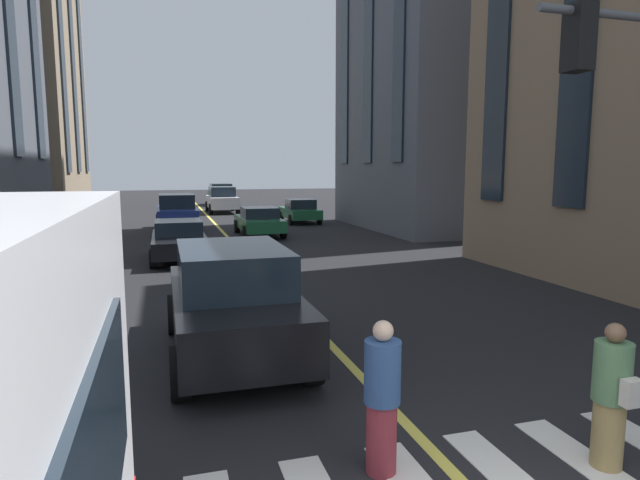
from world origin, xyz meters
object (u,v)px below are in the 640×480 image
at_px(car_blue_near, 177,212).
at_px(pedestrian_near, 382,398).
at_px(car_white_far, 222,199).
at_px(pedestrian_companion, 611,397).
at_px(car_black_trailing, 179,240).
at_px(car_green_parked_a, 300,211).
at_px(car_green_parked_b, 259,221).
at_px(car_green_oncoming, 221,194).
at_px(car_black_mid, 233,300).

bearing_deg(car_blue_near, pedestrian_near, -176.44).
distance_m(car_white_far, pedestrian_companion, 34.76).
bearing_deg(car_blue_near, car_black_trailing, 178.93).
xyz_separation_m(car_green_parked_a, car_green_parked_b, (-5.41, 3.38, 0.00)).
distance_m(car_green_parked_a, car_blue_near, 7.38).
distance_m(car_black_trailing, car_green_parked_a, 13.41).
height_order(car_green_oncoming, car_black_mid, same).
relative_size(car_green_oncoming, pedestrian_companion, 2.96).
height_order(car_green_oncoming, pedestrian_near, car_green_oncoming).
bearing_deg(car_green_oncoming, car_green_parked_b, 178.65).
relative_size(car_black_mid, pedestrian_near, 2.86).
bearing_deg(car_black_mid, pedestrian_companion, -143.59).
bearing_deg(car_green_parked_b, car_black_trailing, 146.67).
xyz_separation_m(car_white_far, car_black_mid, (-30.18, 3.01, 0.00)).
bearing_deg(pedestrian_companion, car_black_mid, 36.41).
height_order(car_green_parked_b, car_black_mid, car_black_mid).
relative_size(car_black_trailing, car_green_oncoming, 0.94).
height_order(car_black_trailing, car_green_parked_b, same).
height_order(car_white_far, car_blue_near, same).
bearing_deg(car_green_parked_a, pedestrian_near, 167.57).
height_order(car_white_far, car_black_mid, same).
relative_size(car_green_parked_a, car_black_mid, 0.83).
height_order(car_green_parked_a, car_green_parked_b, car_green_parked_a).
relative_size(car_green_parked_a, car_blue_near, 0.83).
height_order(car_blue_near, pedestrian_near, car_blue_near).
bearing_deg(car_black_mid, car_green_oncoming, -5.63).
xyz_separation_m(car_white_far, car_blue_near, (-10.75, 3.43, 0.00)).
bearing_deg(car_green_parked_b, car_white_far, 1.05).
bearing_deg(car_green_parked_a, car_green_parked_b, 147.98).
bearing_deg(car_black_trailing, car_green_parked_b, -33.33).
distance_m(car_green_oncoming, pedestrian_near, 42.56).
distance_m(car_black_trailing, car_black_mid, 10.25).
distance_m(car_green_parked_a, pedestrian_near, 26.11).
height_order(car_green_parked_a, car_green_oncoming, car_green_oncoming).
xyz_separation_m(car_blue_near, pedestrian_near, (-23.41, -1.45, -0.15)).
xyz_separation_m(car_black_trailing, pedestrian_near, (-14.21, -1.63, 0.11)).
bearing_deg(pedestrian_companion, car_white_far, 0.61).
height_order(car_white_far, car_green_parked_b, car_white_far).
relative_size(car_green_parked_b, pedestrian_companion, 2.77).
bearing_deg(car_green_parked_a, car_white_far, 22.81).
bearing_deg(car_green_parked_a, car_blue_near, 106.45).
bearing_deg(car_blue_near, car_black_mid, -178.74).
bearing_deg(car_black_trailing, pedestrian_near, -173.47).
xyz_separation_m(car_green_parked_a, car_blue_near, (-2.09, 7.08, 0.27)).
distance_m(car_white_far, car_green_parked_a, 9.40).
bearing_deg(pedestrian_companion, car_green_oncoming, -0.56).
bearing_deg(car_black_trailing, car_green_oncoming, -8.83).
height_order(car_black_mid, pedestrian_companion, car_black_mid).
bearing_deg(car_green_oncoming, car_blue_near, 167.52).
relative_size(pedestrian_near, pedestrian_companion, 1.04).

